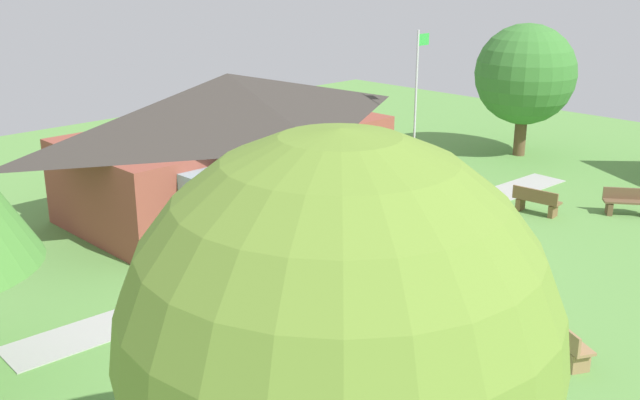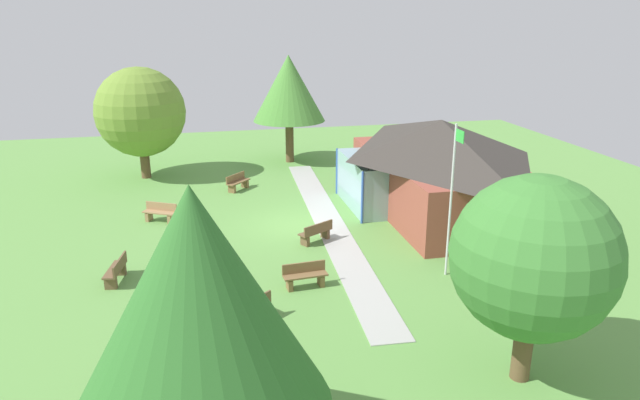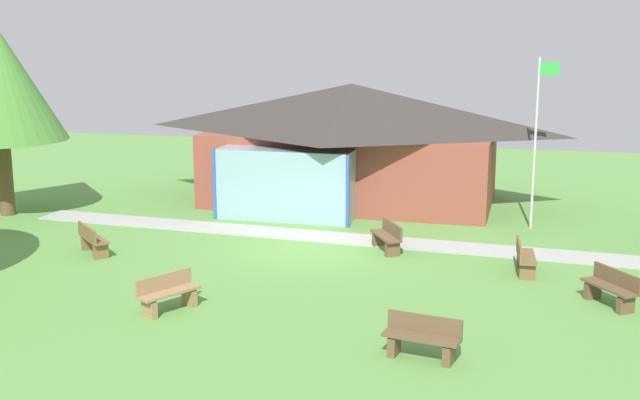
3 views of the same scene
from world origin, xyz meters
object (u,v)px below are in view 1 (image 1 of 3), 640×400
object	(u,v)px
flagpole	(416,99)
tree_lawn_corner	(338,346)
pavilion	(231,139)
bench_mid_left	(286,346)
bench_mid_right	(536,202)
tree_east_hedge	(525,75)
bench_front_center	(562,341)
bench_lawn_far_right	(628,203)
bench_rear_near_path	(432,221)

from	to	relation	value
flagpole	tree_lawn_corner	size ratio (longest dim) A/B	0.88
pavilion	bench_mid_left	distance (m)	10.31
flagpole	tree_lawn_corner	bearing A→B (deg)	-144.20
tree_lawn_corner	bench_mid_left	bearing A→B (deg)	53.86
pavilion	bench_mid_left	size ratio (longest dim) A/B	7.88
pavilion	tree_lawn_corner	xyz separation A→B (m)	(-8.94, -13.41, 1.44)
pavilion	tree_lawn_corner	world-z (taller)	tree_lawn_corner
pavilion	bench_mid_right	distance (m)	9.88
tree_lawn_corner	tree_east_hedge	xyz separation A→B (m)	(21.52, 10.46, -0.38)
bench_mid_right	tree_lawn_corner	xyz separation A→B (m)	(-15.33, -6.11, 3.28)
tree_east_hedge	bench_mid_left	bearing A→B (deg)	-162.63
pavilion	bench_front_center	distance (m)	12.54
bench_mid_right	bench_lawn_far_right	distance (m)	2.86
bench_mid_right	bench_front_center	world-z (taller)	same
flagpole	pavilion	bearing A→B (deg)	161.05
bench_mid_right	bench_lawn_far_right	world-z (taller)	same
pavilion	flagpole	distance (m)	6.96
bench_mid_right	tree_east_hedge	bearing A→B (deg)	120.24
bench_front_center	tree_lawn_corner	xyz separation A→B (m)	(-7.63, -1.08, 3.28)
pavilion	bench_mid_right	xyz separation A→B (m)	(6.39, -7.30, -1.84)
bench_lawn_far_right	tree_lawn_corner	size ratio (longest dim) A/B	0.24
bench_rear_near_path	bench_mid_left	world-z (taller)	same
bench_lawn_far_right	bench_mid_left	distance (m)	13.80
bench_lawn_far_right	pavilion	bearing A→B (deg)	5.28
pavilion	bench_front_center	world-z (taller)	pavilion
bench_mid_right	tree_lawn_corner	bearing A→B (deg)	-73.15
pavilion	bench_mid_right	bearing A→B (deg)	-48.80
bench_mid_right	tree_lawn_corner	distance (m)	16.83
bench_rear_near_path	bench_front_center	distance (m)	7.34
pavilion	bench_mid_right	size ratio (longest dim) A/B	7.23
bench_mid_right	bench_mid_left	xyz separation A→B (m)	(-11.80, -1.28, 0.00)
bench_mid_right	bench_front_center	bearing A→B (deg)	-61.72
bench_rear_near_path	tree_lawn_corner	bearing A→B (deg)	92.07
bench_mid_left	bench_front_center	bearing A→B (deg)	-0.10
bench_mid_left	tree_east_hedge	distance (m)	19.07
bench_lawn_far_right	bench_rear_near_path	distance (m)	6.66
bench_mid_left	tree_lawn_corner	bearing A→B (deg)	-83.79
flagpole	bench_rear_near_path	size ratio (longest dim) A/B	3.56
bench_lawn_far_right	tree_lawn_corner	world-z (taller)	tree_lawn_corner
bench_lawn_far_right	bench_front_center	bearing A→B (deg)	70.53
bench_rear_near_path	bench_front_center	bearing A→B (deg)	117.75
flagpole	bench_mid_left	bearing A→B (deg)	-152.08
flagpole	tree_lawn_corner	distance (m)	19.10
pavilion	bench_rear_near_path	distance (m)	6.87
tree_east_hedge	bench_rear_near_path	bearing A→B (deg)	-162.55
bench_rear_near_path	pavilion	bearing A→B (deg)	-7.54
bench_mid_right	bench_rear_near_path	xyz separation A→B (m)	(-3.83, 1.20, 0.00)
tree_lawn_corner	tree_east_hedge	distance (m)	23.93
bench_mid_right	bench_rear_near_path	bearing A→B (deg)	-112.33
bench_lawn_far_right	bench_front_center	xyz separation A→B (m)	(-9.68, -2.96, 0.00)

